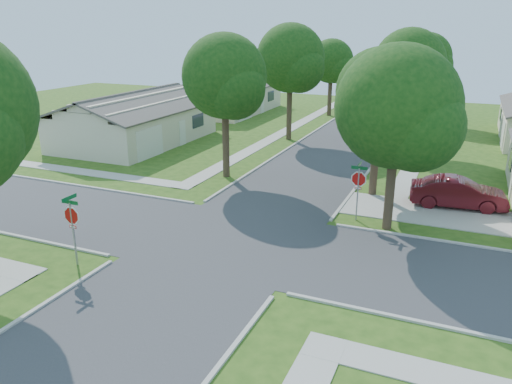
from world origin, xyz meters
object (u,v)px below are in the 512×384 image
at_px(car_curb_east, 387,132).
at_px(tree_w_mid, 291,61).
at_px(tree_e_far, 426,61).
at_px(house_nw_far, 227,98).
at_px(tree_e_mid, 410,68).
at_px(stop_sign_sw, 72,219).
at_px(house_nw_near, 136,124).
at_px(stop_sign_ne, 358,181).
at_px(tree_ne_corner, 398,113).
at_px(car_curb_west, 354,103).
at_px(car_driveway, 458,193).
at_px(tree_w_far, 332,63).
at_px(tree_w_near, 225,80).
at_px(tree_e_near, 381,96).

bearing_deg(car_curb_east, tree_w_mid, -156.28).
bearing_deg(tree_e_far, tree_w_mid, -125.85).
bearing_deg(house_nw_far, tree_e_mid, -27.91).
distance_m(stop_sign_sw, car_curb_east, 29.09).
distance_m(tree_e_mid, tree_e_far, 13.00).
xyz_separation_m(tree_e_far, house_nw_near, (-20.75, -19.01, -4.46)).
distance_m(tree_e_far, house_nw_near, 28.49).
bearing_deg(tree_e_mid, house_nw_near, -163.85).
bearing_deg(stop_sign_ne, tree_e_far, 89.90).
xyz_separation_m(tree_e_mid, tree_ne_corner, (1.60, -16.80, -0.66)).
height_order(tree_ne_corner, house_nw_near, tree_ne_corner).
bearing_deg(car_curb_east, stop_sign_ne, -77.75).
relative_size(house_nw_near, house_nw_far, 1.00).
height_order(tree_w_mid, car_curb_east, tree_w_mid).
height_order(tree_ne_corner, car_curb_west, tree_ne_corner).
xyz_separation_m(stop_sign_sw, car_driveway, (13.97, 13.40, -1.22)).
relative_size(stop_sign_sw, tree_w_far, 0.37).
bearing_deg(tree_w_mid, car_curb_east, 16.09).
bearing_deg(tree_w_far, tree_w_near, -89.99).
relative_size(tree_w_mid, house_nw_near, 0.70).
height_order(tree_ne_corner, car_curb_east, tree_ne_corner).
bearing_deg(house_nw_near, tree_w_mid, 27.90).
distance_m(stop_sign_ne, car_curb_east, 18.67).
bearing_deg(tree_e_near, tree_e_mid, 89.97).
height_order(tree_e_far, car_curb_west, tree_e_far).
xyz_separation_m(tree_e_near, car_curb_west, (-7.95, 30.49, -4.93)).
relative_size(tree_ne_corner, car_driveway, 1.77).
distance_m(stop_sign_ne, tree_e_far, 29.57).
bearing_deg(car_curb_west, house_nw_far, 29.59).
distance_m(tree_e_mid, tree_w_near, 15.25).
distance_m(stop_sign_sw, house_nw_near, 22.71).
xyz_separation_m(tree_e_mid, car_curb_west, (-7.96, 18.49, -5.54)).
xyz_separation_m(stop_sign_ne, tree_e_near, (0.05, 4.31, 3.61)).
bearing_deg(house_nw_near, car_driveway, -14.00).
bearing_deg(stop_sign_sw, tree_w_near, 89.77).
height_order(tree_w_near, house_nw_far, tree_w_near).
bearing_deg(car_curb_west, tree_w_mid, 84.76).
xyz_separation_m(tree_w_mid, tree_w_far, (-0.01, 13.00, -0.98)).
xyz_separation_m(stop_sign_sw, tree_e_far, (9.45, 38.71, 3.95)).
xyz_separation_m(tree_w_mid, house_nw_near, (-11.35, -6.01, -4.97)).
xyz_separation_m(stop_sign_sw, house_nw_far, (-11.29, 36.70, -0.51)).
relative_size(tree_ne_corner, car_curb_west, 1.76).
xyz_separation_m(tree_w_far, tree_ne_corner, (11.01, -29.80, 0.09)).
bearing_deg(car_curb_east, tree_e_far, 89.40).
xyz_separation_m(stop_sign_sw, tree_w_near, (0.06, 13.71, 4.08)).
bearing_deg(car_curb_west, car_curb_east, 110.73).
bearing_deg(tree_e_far, car_driveway, -79.89).
bearing_deg(tree_w_near, tree_e_near, -0.00).
height_order(tree_w_mid, tree_w_far, tree_w_mid).
relative_size(house_nw_far, car_driveway, 2.77).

